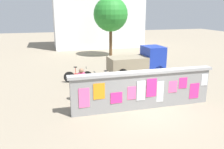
# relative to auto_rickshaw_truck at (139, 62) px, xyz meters

# --- Properties ---
(ground) EXTENTS (60.00, 60.00, 0.00)m
(ground) POSITION_rel_auto_rickshaw_truck_xyz_m (-1.85, 2.86, -0.90)
(ground) COLOR gray
(poster_wall) EXTENTS (6.40, 0.42, 1.68)m
(poster_wall) POSITION_rel_auto_rickshaw_truck_xyz_m (-1.85, -5.14, -0.04)
(poster_wall) COLOR gray
(poster_wall) RESTS_ON ground
(auto_rickshaw_truck) EXTENTS (3.66, 1.66, 1.85)m
(auto_rickshaw_truck) POSITION_rel_auto_rickshaw_truck_xyz_m (0.00, 0.00, 0.00)
(auto_rickshaw_truck) COLOR black
(auto_rickshaw_truck) RESTS_ON ground
(motorcycle) EXTENTS (1.88, 0.64, 0.87)m
(motorcycle) POSITION_rel_auto_rickshaw_truck_xyz_m (-1.14, -3.55, -0.44)
(motorcycle) COLOR black
(motorcycle) RESTS_ON ground
(bicycle_near) EXTENTS (1.71, 0.44, 0.95)m
(bicycle_near) POSITION_rel_auto_rickshaw_truck_xyz_m (-2.84, -1.88, -0.54)
(bicycle_near) COLOR black
(bicycle_near) RESTS_ON ground
(bicycle_far) EXTENTS (1.70, 0.45, 0.95)m
(bicycle_far) POSITION_rel_auto_rickshaw_truck_xyz_m (-4.05, -0.59, -0.54)
(bicycle_far) COLOR black
(bicycle_far) RESTS_ON ground
(person_walking) EXTENTS (0.42, 0.42, 1.62)m
(person_walking) POSITION_rel_auto_rickshaw_truck_xyz_m (-4.29, -3.77, 0.09)
(person_walking) COLOR #BF6626
(person_walking) RESTS_ON ground
(tree_roadside) EXTENTS (3.04, 3.04, 5.29)m
(tree_roadside) POSITION_rel_auto_rickshaw_truck_xyz_m (-0.10, 6.75, 2.85)
(tree_roadside) COLOR brown
(tree_roadside) RESTS_ON ground
(building_background) EXTENTS (10.07, 4.57, 8.12)m
(building_background) POSITION_rel_auto_rickshaw_truck_xyz_m (0.06, 12.85, 3.19)
(building_background) COLOR silver
(building_background) RESTS_ON ground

